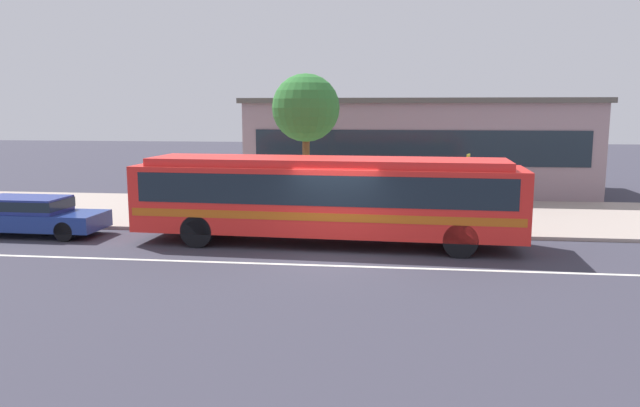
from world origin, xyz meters
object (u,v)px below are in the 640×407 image
(sedan_behind_bus, at_px, (29,214))
(pedestrian_waiting_near_sign, at_px, (452,197))
(transit_bus, at_px, (326,194))
(street_tree_near_stop, at_px, (306,109))
(bus_stop_sign, at_px, (467,182))

(sedan_behind_bus, relative_size, pedestrian_waiting_near_sign, 3.01)
(transit_bus, height_order, street_tree_near_stop, street_tree_near_stop)
(bus_stop_sign, bearing_deg, sedan_behind_bus, -172.34)
(pedestrian_waiting_near_sign, xyz_separation_m, bus_stop_sign, (0.36, -1.45, 0.72))
(bus_stop_sign, relative_size, street_tree_near_stop, 0.48)
(transit_bus, bearing_deg, pedestrian_waiting_near_sign, 40.46)
(bus_stop_sign, distance_m, street_tree_near_stop, 6.74)
(sedan_behind_bus, height_order, street_tree_near_stop, street_tree_near_stop)
(transit_bus, bearing_deg, street_tree_near_stop, 106.09)
(pedestrian_waiting_near_sign, bearing_deg, bus_stop_sign, -76.01)
(transit_bus, distance_m, pedestrian_waiting_near_sign, 5.47)
(street_tree_near_stop, bearing_deg, pedestrian_waiting_near_sign, -10.00)
(pedestrian_waiting_near_sign, distance_m, street_tree_near_stop, 6.36)
(sedan_behind_bus, bearing_deg, bus_stop_sign, 7.66)
(transit_bus, distance_m, street_tree_near_stop, 5.36)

